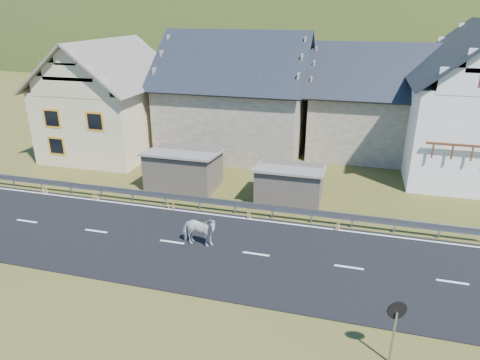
% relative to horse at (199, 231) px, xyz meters
% --- Properties ---
extents(ground, '(160.00, 160.00, 0.00)m').
position_rel_horse_xyz_m(ground, '(-1.32, -0.05, -0.79)').
color(ground, '#393F14').
rests_on(ground, ground).
extents(road, '(60.00, 7.00, 0.04)m').
position_rel_horse_xyz_m(road, '(-1.32, -0.05, -0.77)').
color(road, black).
rests_on(road, ground).
extents(lane_markings, '(60.00, 6.60, 0.01)m').
position_rel_horse_xyz_m(lane_markings, '(-1.32, -0.05, -0.74)').
color(lane_markings, silver).
rests_on(lane_markings, road).
extents(guardrail, '(28.10, 0.09, 0.75)m').
position_rel_horse_xyz_m(guardrail, '(-1.32, 3.63, -0.22)').
color(guardrail, '#93969B').
rests_on(guardrail, ground).
extents(shed_left, '(4.30, 3.30, 2.40)m').
position_rel_horse_xyz_m(shed_left, '(-3.32, 6.45, 0.31)').
color(shed_left, brown).
rests_on(shed_left, ground).
extents(shed_right, '(3.80, 2.90, 2.20)m').
position_rel_horse_xyz_m(shed_right, '(3.18, 5.95, 0.21)').
color(shed_right, brown).
rests_on(shed_right, ground).
extents(house_cream, '(7.80, 9.80, 8.30)m').
position_rel_horse_xyz_m(house_cream, '(-11.33, 11.95, 3.57)').
color(house_cream, beige).
rests_on(house_cream, ground).
extents(house_stone_a, '(10.80, 9.80, 8.90)m').
position_rel_horse_xyz_m(house_stone_a, '(-2.32, 14.95, 3.85)').
color(house_stone_a, '#ADA189').
rests_on(house_stone_a, ground).
extents(house_stone_b, '(9.80, 8.80, 8.10)m').
position_rel_horse_xyz_m(house_stone_b, '(7.68, 16.95, 3.45)').
color(house_stone_b, '#ADA189').
rests_on(house_stone_b, ground).
extents(house_white, '(8.80, 10.80, 9.70)m').
position_rel_horse_xyz_m(house_white, '(13.68, 13.95, 4.28)').
color(house_white, white).
rests_on(house_white, ground).
extents(mountain, '(440.00, 280.00, 260.00)m').
position_rel_horse_xyz_m(mountain, '(3.68, 179.95, -20.79)').
color(mountain, '#2F3F16').
rests_on(mountain, ground).
extents(conifer_patch, '(76.00, 50.00, 28.00)m').
position_rel_horse_xyz_m(conifer_patch, '(-56.32, 109.95, 5.21)').
color(conifer_patch, black).
rests_on(conifer_patch, ground).
extents(horse, '(0.87, 1.80, 1.49)m').
position_rel_horse_xyz_m(horse, '(0.00, 0.00, 0.00)').
color(horse, beige).
rests_on(horse, road).
extents(traffic_mirror, '(0.58, 0.29, 2.20)m').
position_rel_horse_xyz_m(traffic_mirror, '(8.03, -4.92, 0.83)').
color(traffic_mirror, '#93969B').
rests_on(traffic_mirror, ground).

